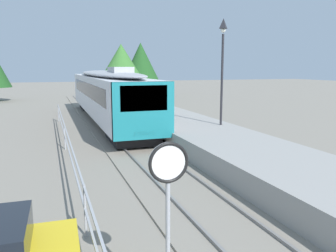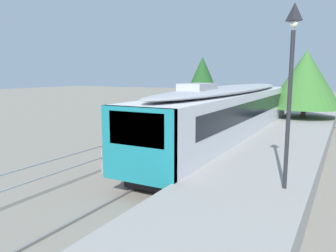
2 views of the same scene
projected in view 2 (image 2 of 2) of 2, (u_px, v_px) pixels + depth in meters
name	position (u px, v px, depth m)	size (l,w,h in m)	color
ground_plane	(122.00, 168.00, 15.23)	(160.00, 160.00, 0.00)	gray
track_rails	(180.00, 177.00, 13.80)	(3.20, 60.00, 0.14)	gray
commuter_train	(231.00, 111.00, 19.26)	(2.82, 19.95, 3.74)	silver
station_platform	(258.00, 179.00, 12.20)	(3.90, 60.00, 0.90)	#999691
platform_lamp_mid_platform	(292.00, 62.00, 9.32)	(0.34, 0.34, 5.35)	#232328
tree_behind_carpark	(305.00, 79.00, 25.44)	(5.51, 5.51, 6.10)	brown
tree_distant_left	(202.00, 76.00, 40.28)	(4.27, 4.27, 6.40)	brown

